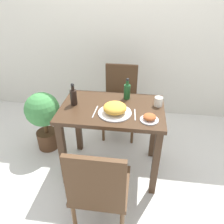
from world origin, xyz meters
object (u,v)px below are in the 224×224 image
chair_near (99,187)px  food_plate (115,109)px  chair_far (120,97)px  sauce_bottle (127,91)px  drink_cup (158,102)px  side_plate (149,118)px  potted_plant_left (43,115)px  condiment_bottle (73,96)px

chair_near → food_plate: (0.04, 0.59, 0.31)m
chair_far → sauce_bottle: size_ratio=4.14×
chair_far → food_plate: chair_far is taller
sauce_bottle → drink_cup: bearing=-19.2°
drink_cup → sauce_bottle: size_ratio=0.40×
side_plate → potted_plant_left: 1.28m
chair_far → sauce_bottle: (0.11, -0.52, 0.35)m
chair_far → drink_cup: size_ratio=10.31×
potted_plant_left → chair_near: bearing=-48.6°
chair_near → food_plate: bearing=-93.6°
chair_near → condiment_bottle: size_ratio=4.14×
sauce_bottle → potted_plant_left: 1.02m
chair_far → condiment_bottle: bearing=-117.6°
side_plate → drink_cup: bearing=72.5°
side_plate → condiment_bottle: size_ratio=0.72×
food_plate → condiment_bottle: 0.42m
chair_near → food_plate: chair_near is taller
chair_far → potted_plant_left: 0.95m
drink_cup → potted_plant_left: bearing=172.9°
food_plate → potted_plant_left: food_plate is taller
chair_near → drink_cup: chair_near is taller
side_plate → potted_plant_left: size_ratio=0.21×
food_plate → condiment_bottle: bearing=164.6°
condiment_bottle → chair_near: bearing=-62.5°
food_plate → condiment_bottle: condiment_bottle is taller
condiment_bottle → potted_plant_left: condiment_bottle is taller
food_plate → drink_cup: size_ratio=3.40×
side_plate → potted_plant_left: (-1.16, 0.42, -0.34)m
chair_far → drink_cup: chair_far is taller
food_plate → potted_plant_left: 0.99m
side_plate → drink_cup: 0.28m
potted_plant_left → food_plate: bearing=-21.9°
side_plate → drink_cup: (0.08, 0.26, 0.02)m
condiment_bottle → drink_cup: bearing=5.9°
chair_near → chair_far: (0.01, 1.40, 0.00)m
condiment_bottle → chair_far: bearing=62.4°
sauce_bottle → condiment_bottle: 0.52m
sauce_bottle → condiment_bottle: size_ratio=1.00×
sauce_bottle → condiment_bottle: (-0.48, -0.18, 0.00)m
condiment_bottle → sauce_bottle: bearing=20.9°
drink_cup → sauce_bottle: sauce_bottle is taller
sauce_bottle → condiment_bottle: same height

